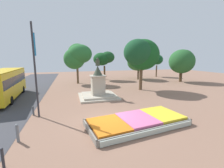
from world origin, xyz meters
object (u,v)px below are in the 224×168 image
(city_bus, at_px, (4,83))
(kerb_bollard_south, at_px, (3,158))
(flower_planter, at_px, (138,121))
(kerb_bollard_mid_b, at_px, (33,110))
(banner_pole, at_px, (35,69))
(statue_monument, at_px, (98,88))
(kerb_bollard_mid_a, at_px, (17,133))

(city_bus, distance_m, kerb_bollard_south, 13.34)
(flower_planter, height_order, kerb_bollard_mid_b, kerb_bollard_mid_b)
(flower_planter, xyz_separation_m, kerb_bollard_south, (-7.41, -2.31, 0.25))
(banner_pole, xyz_separation_m, kerb_bollard_mid_b, (-0.49, 0.39, -3.41))
(statue_monument, distance_m, city_bus, 10.58)
(flower_planter, bearing_deg, kerb_bollard_mid_b, 152.20)
(statue_monument, distance_m, kerb_bollard_mid_a, 10.44)
(kerb_bollard_south, height_order, kerb_bollard_mid_b, kerb_bollard_south)
(statue_monument, xyz_separation_m, kerb_bollard_mid_b, (-6.19, -4.30, -0.67))
(kerb_bollard_south, distance_m, kerb_bollard_mid_b, 6.29)
(kerb_bollard_mid_a, bearing_deg, flower_planter, 1.21)
(banner_pole, bearing_deg, kerb_bollard_mid_a, -96.49)
(banner_pole, relative_size, city_bus, 0.74)
(kerb_bollard_south, bearing_deg, flower_planter, 17.33)
(city_bus, distance_m, kerb_bollard_mid_a, 11.31)
(kerb_bollard_mid_b, bearing_deg, city_bus, 123.64)
(banner_pole, relative_size, kerb_bollard_mid_b, 9.16)
(flower_planter, height_order, banner_pole, banner_pole)
(kerb_bollard_mid_b, bearing_deg, kerb_bollard_mid_a, -89.15)
(banner_pole, bearing_deg, kerb_bollard_south, -93.49)
(flower_planter, height_order, statue_monument, statue_monument)
(city_bus, height_order, kerb_bollard_south, city_bus)
(city_bus, height_order, kerb_bollard_mid_b, city_bus)
(kerb_bollard_south, bearing_deg, statue_monument, 60.19)
(statue_monument, relative_size, city_bus, 0.48)
(kerb_bollard_mid_b, bearing_deg, flower_planter, -27.80)
(flower_planter, relative_size, city_bus, 0.76)
(kerb_bollard_south, relative_size, kerb_bollard_mid_b, 1.20)
(city_bus, bearing_deg, statue_monument, -10.74)
(banner_pole, height_order, city_bus, banner_pole)
(kerb_bollard_mid_b, bearing_deg, banner_pole, -38.82)
(statue_monument, xyz_separation_m, kerb_bollard_mid_a, (-6.13, -8.43, -0.53))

